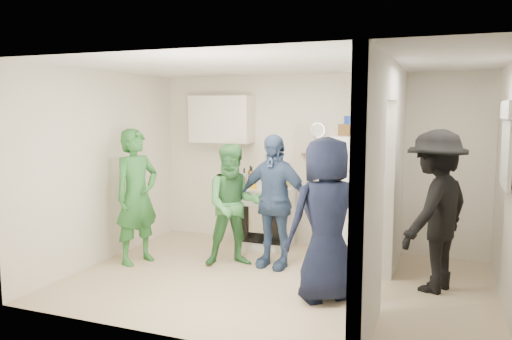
{
  "coord_description": "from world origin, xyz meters",
  "views": [
    {
      "loc": [
        1.81,
        -5.35,
        2.01
      ],
      "look_at": [
        -0.41,
        0.4,
        1.25
      ],
      "focal_mm": 35.0,
      "sensor_mm": 36.0,
      "label": 1
    }
  ],
  "objects_px": {
    "person_green_left": "(137,196)",
    "person_navy": "(326,219)",
    "wicker_basket": "(353,130)",
    "yellow_cup_stack_top": "(375,127)",
    "blue_bowl": "(353,120)",
    "stove": "(267,217)",
    "person_green_center": "(234,205)",
    "fridge": "(358,197)",
    "person_nook": "(436,211)",
    "person_denim": "(273,201)"
  },
  "relations": [
    {
      "from": "fridge",
      "to": "person_green_center",
      "type": "height_order",
      "value": "fridge"
    },
    {
      "from": "person_navy",
      "to": "person_green_left",
      "type": "bearing_deg",
      "value": -49.92
    },
    {
      "from": "fridge",
      "to": "person_navy",
      "type": "bearing_deg",
      "value": -91.49
    },
    {
      "from": "yellow_cup_stack_top",
      "to": "blue_bowl",
      "type": "bearing_deg",
      "value": 154.89
    },
    {
      "from": "fridge",
      "to": "person_green_left",
      "type": "height_order",
      "value": "person_green_left"
    },
    {
      "from": "stove",
      "to": "person_denim",
      "type": "relative_size",
      "value": 0.52
    },
    {
      "from": "yellow_cup_stack_top",
      "to": "person_green_center",
      "type": "height_order",
      "value": "yellow_cup_stack_top"
    },
    {
      "from": "stove",
      "to": "person_denim",
      "type": "height_order",
      "value": "person_denim"
    },
    {
      "from": "stove",
      "to": "person_green_center",
      "type": "bearing_deg",
      "value": -95.28
    },
    {
      "from": "wicker_basket",
      "to": "yellow_cup_stack_top",
      "type": "bearing_deg",
      "value": -25.11
    },
    {
      "from": "blue_bowl",
      "to": "person_navy",
      "type": "bearing_deg",
      "value": -88.14
    },
    {
      "from": "fridge",
      "to": "person_navy",
      "type": "height_order",
      "value": "person_navy"
    },
    {
      "from": "person_nook",
      "to": "wicker_basket",
      "type": "bearing_deg",
      "value": -107.7
    },
    {
      "from": "fridge",
      "to": "person_nook",
      "type": "height_order",
      "value": "person_nook"
    },
    {
      "from": "wicker_basket",
      "to": "person_navy",
      "type": "height_order",
      "value": "wicker_basket"
    },
    {
      "from": "person_green_left",
      "to": "person_nook",
      "type": "xyz_separation_m",
      "value": [
        3.65,
        0.34,
        0.02
      ]
    },
    {
      "from": "stove",
      "to": "yellow_cup_stack_top",
      "type": "distance_m",
      "value": 2.05
    },
    {
      "from": "yellow_cup_stack_top",
      "to": "person_denim",
      "type": "relative_size",
      "value": 0.15
    },
    {
      "from": "wicker_basket",
      "to": "person_navy",
      "type": "relative_size",
      "value": 0.2
    },
    {
      "from": "stove",
      "to": "person_nook",
      "type": "bearing_deg",
      "value": -23.06
    },
    {
      "from": "fridge",
      "to": "person_green_center",
      "type": "bearing_deg",
      "value": -146.23
    },
    {
      "from": "person_green_left",
      "to": "stove",
      "type": "bearing_deg",
      "value": -24.91
    },
    {
      "from": "wicker_basket",
      "to": "person_green_center",
      "type": "relative_size",
      "value": 0.22
    },
    {
      "from": "person_green_center",
      "to": "person_navy",
      "type": "relative_size",
      "value": 0.91
    },
    {
      "from": "person_green_center",
      "to": "blue_bowl",
      "type": "bearing_deg",
      "value": 7.74
    },
    {
      "from": "fridge",
      "to": "person_navy",
      "type": "relative_size",
      "value": 0.95
    },
    {
      "from": "yellow_cup_stack_top",
      "to": "person_nook",
      "type": "relative_size",
      "value": 0.14
    },
    {
      "from": "stove",
      "to": "person_navy",
      "type": "height_order",
      "value": "person_navy"
    },
    {
      "from": "fridge",
      "to": "blue_bowl",
      "type": "xyz_separation_m",
      "value": [
        -0.1,
        0.05,
        1.03
      ]
    },
    {
      "from": "blue_bowl",
      "to": "person_green_left",
      "type": "xyz_separation_m",
      "value": [
        -2.54,
        -1.35,
        -0.98
      ]
    },
    {
      "from": "person_denim",
      "to": "fridge",
      "type": "bearing_deg",
      "value": 49.83
    },
    {
      "from": "yellow_cup_stack_top",
      "to": "person_green_left",
      "type": "relative_size",
      "value": 0.14
    },
    {
      "from": "blue_bowl",
      "to": "stove",
      "type": "bearing_deg",
      "value": -179.06
    },
    {
      "from": "fridge",
      "to": "person_nook",
      "type": "bearing_deg",
      "value": -43.6
    },
    {
      "from": "blue_bowl",
      "to": "person_green_center",
      "type": "distance_m",
      "value": 1.97
    },
    {
      "from": "person_green_center",
      "to": "wicker_basket",
      "type": "bearing_deg",
      "value": 7.74
    },
    {
      "from": "wicker_basket",
      "to": "person_nook",
      "type": "xyz_separation_m",
      "value": [
        1.11,
        -1.01,
        -0.83
      ]
    },
    {
      "from": "person_green_center",
      "to": "person_denim",
      "type": "xyz_separation_m",
      "value": [
        0.49,
        0.12,
        0.06
      ]
    },
    {
      "from": "stove",
      "to": "wicker_basket",
      "type": "xyz_separation_m",
      "value": [
        1.22,
        0.02,
        1.29
      ]
    },
    {
      "from": "fridge",
      "to": "person_navy",
      "type": "xyz_separation_m",
      "value": [
        -0.04,
        -1.68,
        0.04
      ]
    },
    {
      "from": "fridge",
      "to": "person_denim",
      "type": "distance_m",
      "value": 1.24
    },
    {
      "from": "person_green_left",
      "to": "person_denim",
      "type": "height_order",
      "value": "person_green_left"
    },
    {
      "from": "yellow_cup_stack_top",
      "to": "person_navy",
      "type": "relative_size",
      "value": 0.14
    },
    {
      "from": "person_green_left",
      "to": "person_navy",
      "type": "bearing_deg",
      "value": -78.71
    },
    {
      "from": "person_green_left",
      "to": "person_nook",
      "type": "bearing_deg",
      "value": -65.05
    },
    {
      "from": "blue_bowl",
      "to": "wicker_basket",
      "type": "bearing_deg",
      "value": 0.0
    },
    {
      "from": "person_navy",
      "to": "person_nook",
      "type": "distance_m",
      "value": 1.28
    },
    {
      "from": "fridge",
      "to": "blue_bowl",
      "type": "bearing_deg",
      "value": 153.43
    },
    {
      "from": "person_denim",
      "to": "yellow_cup_stack_top",
      "type": "bearing_deg",
      "value": 40.46
    },
    {
      "from": "stove",
      "to": "wicker_basket",
      "type": "bearing_deg",
      "value": 0.94
    }
  ]
}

